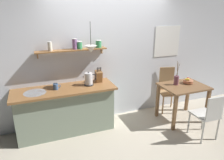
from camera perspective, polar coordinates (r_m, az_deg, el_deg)
ground_plane at (r=4.28m, az=2.52°, el=-13.00°), size 14.00×14.00×0.00m
back_wall at (r=4.40m, az=1.85°, el=7.02°), size 6.80×0.11×2.70m
kitchen_counter at (r=4.09m, az=-12.34°, el=-7.85°), size 1.83×0.63×0.89m
wall_shelf at (r=3.94m, az=-9.76°, el=8.65°), size 1.29×0.20×0.33m
dining_table at (r=4.57m, az=18.57°, el=-3.03°), size 0.89×0.69×0.77m
dining_chair_near at (r=4.12m, az=24.45°, el=-8.41°), size 0.40×0.43×0.86m
dining_chair_far at (r=4.96m, az=14.67°, el=-1.97°), size 0.47×0.47×0.99m
fruit_bowl at (r=4.66m, az=19.78°, el=-0.26°), size 0.20×0.20×0.13m
twig_vase at (r=4.49m, az=16.92°, el=-0.01°), size 0.10×0.10×0.51m
electric_kettle at (r=3.95m, az=-6.25°, el=0.24°), size 0.26×0.17×0.26m
knife_block at (r=4.09m, az=-3.65°, el=1.05°), size 0.12×0.18×0.31m
coffee_mug_by_sink at (r=3.87m, az=-14.88°, el=-1.72°), size 0.13×0.08×0.11m
pendant_lamp at (r=3.67m, az=-5.70°, el=8.43°), size 0.21×0.21×0.50m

